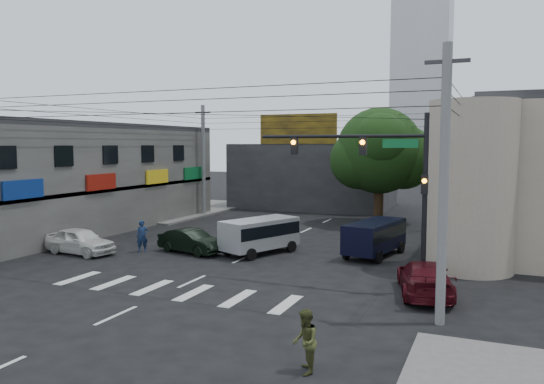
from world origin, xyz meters
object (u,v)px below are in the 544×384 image
Objects in this scene: street_tree at (380,151)px; silver_minivan at (260,236)px; maroon_sedan at (425,278)px; traffic_gantry at (383,172)px; utility_pole_far_right at (472,164)px; traffic_officer at (142,236)px; dark_sedan at (191,241)px; pedestrian_olive at (305,342)px; navy_van at (375,239)px; utility_pole_far_left at (203,161)px; white_compact at (80,241)px; utility_pole_near_right at (444,187)px.

street_tree reaches higher than silver_minivan.
street_tree is 19.60m from maroon_sedan.
traffic_gantry is 4.51m from maroon_sedan.
street_tree is 18.42m from traffic_gantry.
utility_pole_far_right is 1.91× the size of silver_minivan.
traffic_gantry is at bearing -98.72° from silver_minivan.
utility_pole_far_right is (2.68, 17.00, -0.23)m from traffic_gantry.
traffic_gantry is 14.47m from traffic_officer.
street_tree is 1.21× the size of traffic_gantry.
dark_sedan is (-11.10, 3.25, -4.17)m from traffic_gantry.
traffic_gantry is at bearing -53.53° from traffic_officer.
traffic_officer is (-15.48, 2.57, 0.20)m from maroon_sedan.
pedestrian_olive reaches higher than dark_sedan.
navy_van reaches higher than maroon_sedan.
street_tree is at bearing 3.95° from utility_pole_far_left.
utility_pole_far_left reaches higher than navy_van.
white_compact is 0.87× the size of maroon_sedan.
dark_sedan is (-13.77, 6.75, -3.94)m from utility_pole_near_right.
utility_pole_far_right is (0.00, 20.50, 0.00)m from utility_pole_near_right.
street_tree is at bearing 167.23° from pedestrian_olive.
dark_sedan is at bearing -28.23° from maroon_sedan.
utility_pole_near_right is 11.38m from navy_van.
traffic_gantry is 0.78× the size of utility_pole_far_left.
utility_pole_near_right is 20.50m from utility_pole_far_right.
silver_minivan is (-10.21, -12.46, -3.64)m from utility_pole_far_right.
utility_pole_near_right is at bearing -63.38° from traffic_officer.
street_tree is 1.81× the size of silver_minivan.
utility_pole_far_left is 5.43× the size of pedestrian_olive.
white_compact reaches higher than maroon_sedan.
navy_van is 2.76× the size of traffic_officer.
utility_pole_far_right is 12.03m from navy_van.
maroon_sedan is 2.98× the size of pedestrian_olive.
traffic_gantry is at bearing -154.75° from navy_van.
traffic_officer reaches higher than pedestrian_olive.
silver_minivan is at bearing -105.40° from street_tree.
maroon_sedan is at bearing -72.89° from street_tree.
traffic_officer is at bearing 160.19° from utility_pole_near_right.
traffic_gantry is 1.49× the size of silver_minivan.
utility_pole_far_left and utility_pole_far_right have the same top height.
utility_pole_near_right is at bearing -44.31° from utility_pole_far_left.
street_tree is 1.72× the size of maroon_sedan.
white_compact is at bearing -16.03° from maroon_sedan.
utility_pole_far_left is (-14.50, -1.00, -0.87)m from street_tree.
utility_pole_near_right is at bearing -96.29° from white_compact.
utility_pole_far_right is 1.88× the size of navy_van.
traffic_gantry is 9.61m from silver_minivan.
utility_pole_far_right is 5.43× the size of pedestrian_olive.
maroon_sedan is 7.37m from navy_van.
dark_sedan is (7.23, -13.75, -3.94)m from utility_pole_far_left.
traffic_gantry is 1.47× the size of navy_van.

